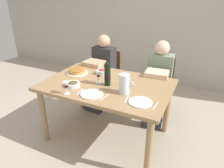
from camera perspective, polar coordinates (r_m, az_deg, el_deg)
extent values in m
plane|color=#B2A893|center=(2.85, -1.27, -13.89)|extent=(8.00, 8.00, 0.00)
cube|color=#B2ADA3|center=(4.23, 12.36, 19.01)|extent=(8.00, 0.10, 2.80)
cube|color=#9E7A51|center=(2.46, -1.43, -0.27)|extent=(1.50, 1.00, 0.04)
cylinder|color=#9E7A51|center=(2.71, -18.45, -8.35)|extent=(0.07, 0.07, 0.72)
cylinder|color=#9E7A51|center=(2.14, 10.13, -17.32)|extent=(0.07, 0.07, 0.72)
cylinder|color=#9E7A51|center=(3.26, -8.48, -1.37)|extent=(0.07, 0.07, 0.72)
cylinder|color=#9E7A51|center=(2.81, 15.05, -6.57)|extent=(0.07, 0.07, 0.72)
cylinder|color=black|center=(2.36, -1.26, 2.31)|extent=(0.07, 0.07, 0.23)
sphere|color=black|center=(2.32, -1.29, 5.28)|extent=(0.07, 0.07, 0.07)
cylinder|color=black|center=(2.30, -1.30, 6.38)|extent=(0.03, 0.03, 0.08)
cylinder|color=black|center=(2.37, -1.26, 2.04)|extent=(0.07, 0.07, 0.08)
cylinder|color=silver|center=(2.18, 3.48, 0.00)|extent=(0.11, 0.11, 0.22)
cylinder|color=silver|center=(2.20, 3.45, -0.93)|extent=(0.10, 0.10, 0.13)
torus|color=silver|center=(2.15, 5.33, -0.10)|extent=(0.07, 0.01, 0.07)
cylinder|color=silver|center=(2.80, -9.67, 3.12)|extent=(0.30, 0.30, 0.01)
cylinder|color=#C18E47|center=(2.79, -9.70, 3.55)|extent=(0.23, 0.23, 0.03)
ellipsoid|color=#9E6028|center=(2.78, -9.74, 4.00)|extent=(0.21, 0.21, 0.02)
cylinder|color=silver|center=(2.73, -2.52, 3.38)|extent=(0.17, 0.17, 0.06)
ellipsoid|color=#B2382D|center=(2.72, -2.52, 3.76)|extent=(0.14, 0.14, 0.04)
cylinder|color=silver|center=(2.42, -10.87, -0.13)|extent=(0.17, 0.17, 0.04)
ellipsoid|color=brown|center=(2.41, -10.90, 0.19)|extent=(0.14, 0.14, 0.03)
cylinder|color=silver|center=(2.26, -12.35, -2.62)|extent=(0.06, 0.06, 0.00)
cylinder|color=silver|center=(2.24, -12.44, -1.73)|extent=(0.01, 0.01, 0.07)
cone|color=silver|center=(2.22, -12.60, -0.14)|extent=(0.07, 0.07, 0.06)
cylinder|color=#470A14|center=(2.22, -12.56, -0.56)|extent=(0.04, 0.04, 0.02)
cylinder|color=silver|center=(2.47, -3.74, 0.37)|extent=(0.06, 0.06, 0.00)
cylinder|color=silver|center=(2.46, -3.77, 1.19)|extent=(0.01, 0.01, 0.07)
cone|color=silver|center=(2.43, -3.81, 2.67)|extent=(0.06, 0.06, 0.06)
cylinder|color=#470A14|center=(2.44, -3.80, 2.28)|extent=(0.03, 0.03, 0.02)
cylinder|color=silver|center=(2.20, -5.60, -2.81)|extent=(0.24, 0.24, 0.01)
cylinder|color=white|center=(2.06, 7.88, -5.01)|extent=(0.24, 0.24, 0.01)
cube|color=silver|center=(2.28, -8.84, -2.11)|extent=(0.03, 0.16, 0.00)
cube|color=silver|center=(2.13, -2.13, -3.72)|extent=(0.03, 0.18, 0.00)
cube|color=silver|center=(2.03, 11.91, -5.95)|extent=(0.02, 0.18, 0.00)
cube|color=silver|center=(2.10, 4.00, -4.25)|extent=(0.03, 0.16, 0.00)
cube|color=brown|center=(3.43, -1.80, 2.07)|extent=(0.42, 0.42, 0.02)
cube|color=brown|center=(3.51, -0.28, 6.26)|extent=(0.36, 0.05, 0.40)
cylinder|color=brown|center=(3.48, -5.59, -1.91)|extent=(0.04, 0.04, 0.45)
cylinder|color=brown|center=(3.32, -0.75, -3.21)|extent=(0.04, 0.04, 0.45)
cylinder|color=brown|center=(3.74, -2.64, 0.11)|extent=(0.04, 0.04, 0.45)
cylinder|color=brown|center=(3.59, 1.98, -1.00)|extent=(0.04, 0.04, 0.45)
cube|color=#2D2D33|center=(3.31, -2.18, 6.00)|extent=(0.35, 0.22, 0.50)
sphere|color=tan|center=(3.21, -2.28, 11.75)|extent=(0.20, 0.20, 0.20)
cube|color=#33333D|center=(3.25, -3.86, 0.87)|extent=(0.33, 0.40, 0.14)
cube|color=#33333D|center=(3.26, -5.16, -4.42)|extent=(0.28, 0.14, 0.40)
cube|color=tan|center=(3.06, -4.95, 5.76)|extent=(0.30, 0.26, 0.06)
cube|color=brown|center=(3.15, 12.87, -0.74)|extent=(0.43, 0.43, 0.02)
cube|color=brown|center=(3.24, 13.75, 3.94)|extent=(0.36, 0.06, 0.40)
cylinder|color=brown|center=(3.13, 8.88, -5.41)|extent=(0.04, 0.04, 0.45)
cylinder|color=brown|center=(3.09, 15.06, -6.42)|extent=(0.04, 0.04, 0.45)
cylinder|color=brown|center=(3.42, 10.17, -2.72)|extent=(0.04, 0.04, 0.45)
cylinder|color=brown|center=(3.39, 15.80, -3.61)|extent=(0.04, 0.04, 0.45)
cube|color=gray|center=(3.01, 13.14, 3.44)|extent=(0.36, 0.23, 0.50)
sphere|color=beige|center=(2.91, 13.79, 9.69)|extent=(0.20, 0.20, 0.20)
cube|color=#33333D|center=(2.94, 12.09, -2.35)|extent=(0.34, 0.40, 0.14)
cube|color=#33333D|center=(2.94, 11.11, -8.29)|extent=(0.28, 0.14, 0.40)
cube|color=beige|center=(2.73, 12.35, 2.85)|extent=(0.31, 0.26, 0.06)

